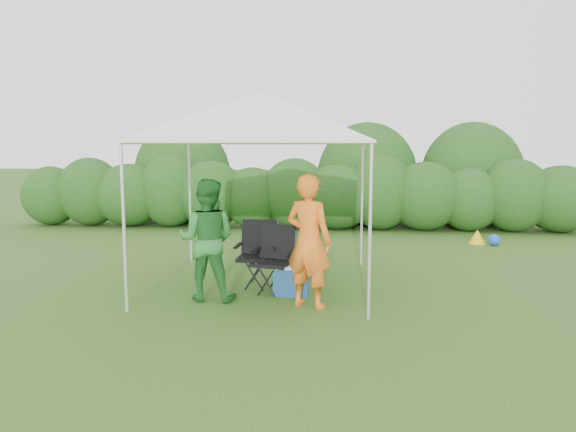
# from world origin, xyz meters

# --- Properties ---
(ground) EXTENTS (70.00, 70.00, 0.00)m
(ground) POSITION_xyz_m (0.00, 0.00, 0.00)
(ground) COLOR #385E1D
(hedge) EXTENTS (14.13, 1.53, 1.80)m
(hedge) POSITION_xyz_m (0.10, 6.00, 0.82)
(hedge) COLOR #235019
(hedge) RESTS_ON ground
(canopy) EXTENTS (3.10, 3.10, 2.83)m
(canopy) POSITION_xyz_m (0.00, 0.50, 2.46)
(canopy) COLOR silver
(canopy) RESTS_ON ground
(chair_right) EXTENTS (0.68, 0.64, 0.94)m
(chair_right) POSITION_xyz_m (0.23, 0.15, 0.53)
(chair_right) COLOR black
(chair_right) RESTS_ON ground
(chair_left) EXTENTS (0.62, 0.56, 0.96)m
(chair_left) POSITION_xyz_m (-0.07, 0.48, 0.54)
(chair_left) COLOR black
(chair_left) RESTS_ON ground
(man) EXTENTS (0.74, 0.65, 1.72)m
(man) POSITION_xyz_m (0.75, -0.56, 0.86)
(man) COLOR orange
(man) RESTS_ON ground
(woman) EXTENTS (0.80, 0.63, 1.63)m
(woman) POSITION_xyz_m (-0.62, -0.36, 0.82)
(woman) COLOR #27772C
(woman) RESTS_ON ground
(cooler) EXTENTS (0.50, 0.37, 0.42)m
(cooler) POSITION_xyz_m (0.47, 0.00, 0.21)
(cooler) COLOR navy
(cooler) RESTS_ON ground
(bottle) EXTENTS (0.06, 0.06, 0.24)m
(bottle) POSITION_xyz_m (0.53, -0.04, 0.54)
(bottle) COLOR #592D0C
(bottle) RESTS_ON cooler
(lawn_toy) EXTENTS (0.59, 0.49, 0.29)m
(lawn_toy) POSITION_xyz_m (4.05, 4.24, 0.14)
(lawn_toy) COLOR gold
(lawn_toy) RESTS_ON ground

